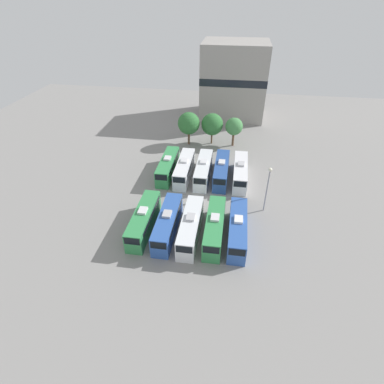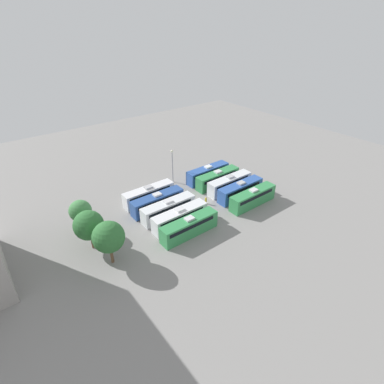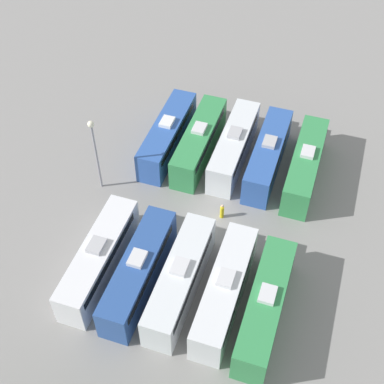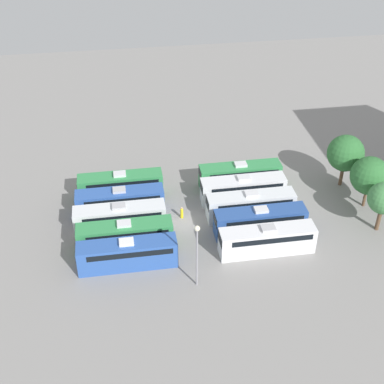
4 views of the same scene
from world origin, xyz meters
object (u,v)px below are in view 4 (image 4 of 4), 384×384
at_px(bus_4, 128,253).
at_px(bus_9, 267,239).
at_px(bus_5, 240,175).
at_px(light_pole, 197,246).
at_px(worker_person, 182,213).
at_px(tree_0, 346,153).
at_px(bus_3, 125,235).
at_px(tree_1, 370,176).
at_px(bus_1, 120,201).
at_px(bus_7, 251,204).
at_px(tree_2, 384,199).
at_px(bus_2, 120,217).
at_px(bus_6, 243,188).
at_px(bus_8, 260,221).
at_px(bus_0, 121,184).

bearing_deg(bus_4, bus_9, 89.69).
distance_m(bus_5, light_pole, 20.37).
height_order(bus_4, worker_person, bus_4).
xyz_separation_m(light_pole, tree_0, (-16.03, 22.64, -0.43)).
xyz_separation_m(bus_3, tree_1, (-3.40, 30.90, 2.84)).
height_order(bus_1, bus_7, same).
bearing_deg(tree_2, bus_1, -105.32).
height_order(bus_3, light_pole, light_pole).
xyz_separation_m(bus_9, tree_0, (-11.95, 13.78, 3.20)).
height_order(bus_3, bus_5, same).
bearing_deg(tree_1, bus_2, -90.10).
relative_size(bus_3, tree_1, 1.56).
height_order(bus_4, tree_1, tree_1).
distance_m(bus_7, worker_person, 8.72).
relative_size(worker_person, light_pole, 0.20).
relative_size(bus_6, bus_7, 1.00).
height_order(bus_5, bus_6, same).
relative_size(bus_8, tree_1, 1.56).
distance_m(bus_2, bus_6, 16.58).
relative_size(bus_7, light_pole, 1.38).
distance_m(bus_0, bus_3, 10.58).
bearing_deg(bus_9, bus_7, -178.53).
relative_size(bus_0, bus_2, 1.00).
xyz_separation_m(bus_8, tree_0, (-8.41, 13.65, 3.20)).
height_order(light_pole, tree_0, light_pole).
distance_m(tree_0, tree_1, 5.29).
bearing_deg(light_pole, bus_4, -120.54).
xyz_separation_m(bus_6, bus_7, (3.63, 0.11, 0.00)).
distance_m(bus_6, tree_0, 14.50).
height_order(bus_0, light_pole, light_pole).
bearing_deg(bus_4, bus_3, -178.50).
height_order(bus_4, tree_2, tree_2).
bearing_deg(bus_0, bus_9, 48.90).
relative_size(bus_0, bus_1, 1.00).
distance_m(bus_6, light_pole, 17.35).
relative_size(bus_3, worker_person, 6.83).
distance_m(bus_0, bus_4, 13.89).
relative_size(bus_0, bus_4, 1.00).
height_order(bus_1, bus_9, same).
xyz_separation_m(bus_6, bus_9, (10.56, 0.29, 0.00)).
distance_m(bus_1, bus_4, 10.22).
xyz_separation_m(bus_6, light_pole, (14.64, -8.57, 3.63)).
distance_m(bus_9, tree_2, 14.84).
distance_m(bus_4, bus_9, 15.93).
distance_m(bus_1, bus_3, 6.91).
relative_size(bus_0, bus_8, 1.00).
bearing_deg(bus_7, bus_0, -113.99).
bearing_deg(bus_6, worker_person, -72.65).
relative_size(bus_2, bus_7, 1.00).
bearing_deg(bus_7, bus_3, -77.43).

